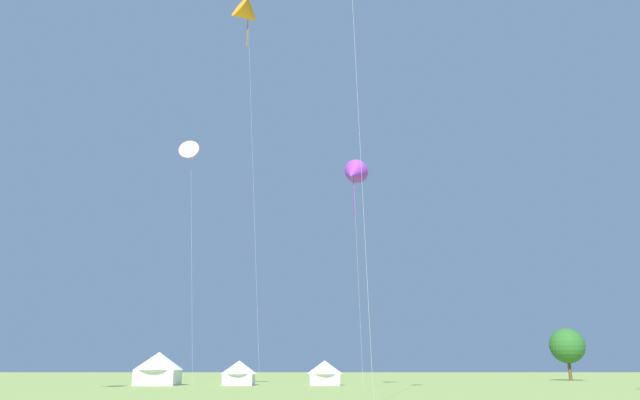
{
  "coord_description": "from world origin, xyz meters",
  "views": [
    {
      "loc": [
        -0.18,
        -2.5,
        1.83
      ],
      "look_at": [
        0.0,
        32.0,
        11.46
      ],
      "focal_mm": 33.55,
      "sensor_mm": 36.0,
      "label": 1
    }
  ],
  "objects": [
    {
      "name": "festival_tent_center",
      "position": [
        -8.06,
        60.45,
        1.33
      ],
      "size": [
        3.7,
        3.7,
        2.41
      ],
      "color": "white",
      "rests_on": "ground"
    },
    {
      "name": "kite_pink_delta",
      "position": [
        -13.04,
        54.88,
        22.68
      ],
      "size": [
        2.93,
        2.94,
        23.92
      ],
      "color": "pink",
      "rests_on": "ground"
    },
    {
      "name": "kite_purple_delta",
      "position": [
        3.41,
        53.55,
        20.15
      ],
      "size": [
        3.41,
        3.72,
        21.73
      ],
      "color": "purple",
      "rests_on": "ground"
    },
    {
      "name": "festival_tent_right",
      "position": [
        0.63,
        60.45,
        1.34
      ],
      "size": [
        3.71,
        3.71,
        2.41
      ],
      "color": "white",
      "rests_on": "ground"
    },
    {
      "name": "tree_distant_left",
      "position": [
        33.72,
        80.42,
        4.52
      ],
      "size": [
        4.65,
        4.65,
        6.86
      ],
      "color": "brown",
      "rests_on": "ground"
    },
    {
      "name": "kite_orange_delta",
      "position": [
        -7.43,
        52.48,
        37.44
      ],
      "size": [
        4.38,
        4.02,
        39.13
      ],
      "color": "orange",
      "rests_on": "ground"
    },
    {
      "name": "festival_tent_left",
      "position": [
        -16.24,
        60.45,
        1.8
      ],
      "size": [
        4.99,
        4.99,
        3.25
      ],
      "color": "white",
      "rests_on": "ground"
    }
  ]
}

